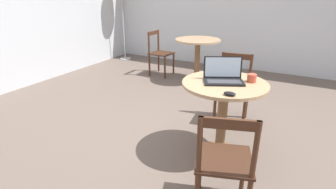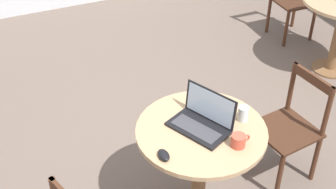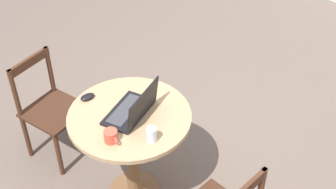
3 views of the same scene
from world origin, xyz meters
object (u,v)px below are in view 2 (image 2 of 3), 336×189
(chair_near_right, at_px, (290,128))
(laptop, at_px, (202,121))
(cafe_table_near, at_px, (200,150))
(mouse, at_px, (164,155))
(drinking_glass, at_px, (243,114))
(chair_mid_back, at_px, (291,0))
(mug, at_px, (239,141))

(chair_near_right, height_order, laptop, laptop)
(cafe_table_near, distance_m, mouse, 0.38)
(cafe_table_near, height_order, drinking_glass, drinking_glass)
(chair_mid_back, height_order, laptop, laptop)
(chair_mid_back, height_order, mug, chair_mid_back)
(chair_near_right, xyz_separation_m, mouse, (-1.08, -0.23, 0.35))
(mug, bearing_deg, laptop, 115.67)
(laptop, bearing_deg, cafe_table_near, -119.86)
(drinking_glass, bearing_deg, laptop, 170.25)
(cafe_table_near, distance_m, mug, 0.32)
(cafe_table_near, height_order, mug, mug)
(cafe_table_near, bearing_deg, chair_near_right, 7.34)
(cafe_table_near, xyz_separation_m, chair_near_right, (0.77, 0.10, -0.17))
(mouse, bearing_deg, mug, -11.37)
(chair_near_right, xyz_separation_m, chair_mid_back, (1.29, 1.78, 0.00))
(mug, bearing_deg, cafe_table_near, 120.73)
(cafe_table_near, xyz_separation_m, laptop, (0.01, 0.02, 0.22))
(chair_near_right, xyz_separation_m, mug, (-0.65, -0.31, 0.37))
(mouse, relative_size, mug, 0.85)
(cafe_table_near, height_order, laptop, laptop)
(chair_mid_back, bearing_deg, mug, -132.84)
(chair_mid_back, bearing_deg, mouse, -139.74)
(chair_mid_back, bearing_deg, cafe_table_near, -137.73)
(cafe_table_near, bearing_deg, mouse, -157.12)
(cafe_table_near, bearing_deg, laptop, 60.14)
(chair_near_right, xyz_separation_m, drinking_glass, (-0.50, -0.12, 0.38))
(mouse, bearing_deg, chair_near_right, 11.92)
(laptop, relative_size, mouse, 4.22)
(mug, height_order, drinking_glass, drinking_glass)
(cafe_table_near, xyz_separation_m, chair_mid_back, (2.06, 1.88, -0.17))
(chair_mid_back, relative_size, laptop, 1.98)
(mouse, height_order, drinking_glass, drinking_glass)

